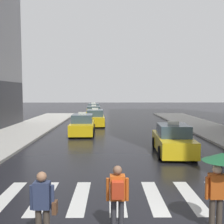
# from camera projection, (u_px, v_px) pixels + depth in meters

# --- Properties ---
(crosswalk_markings) EXTENTS (11.30, 2.80, 0.01)m
(crosswalk_markings) POSITION_uv_depth(u_px,v_px,m) (136.00, 197.00, 8.50)
(crosswalk_markings) COLOR silver
(crosswalk_markings) RESTS_ON ground
(taxi_lead) EXTENTS (2.12, 4.62, 1.80)m
(taxi_lead) POSITION_uv_depth(u_px,v_px,m) (173.00, 140.00, 14.56)
(taxi_lead) COLOR yellow
(taxi_lead) RESTS_ON ground
(taxi_second) EXTENTS (2.02, 4.58, 1.80)m
(taxi_second) POSITION_uv_depth(u_px,v_px,m) (83.00, 125.00, 21.08)
(taxi_second) COLOR yellow
(taxi_second) RESTS_ON ground
(taxi_third) EXTENTS (2.12, 4.62, 1.80)m
(taxi_third) POSITION_uv_depth(u_px,v_px,m) (95.00, 118.00, 26.54)
(taxi_third) COLOR yellow
(taxi_third) RESTS_ON ground
(taxi_fourth) EXTENTS (2.05, 4.60, 1.80)m
(taxi_fourth) POSITION_uv_depth(u_px,v_px,m) (94.00, 113.00, 33.33)
(taxi_fourth) COLOR yellow
(taxi_fourth) RESTS_ON ground
(taxi_fifth) EXTENTS (1.99, 4.57, 1.80)m
(taxi_fifth) POSITION_uv_depth(u_px,v_px,m) (94.00, 110.00, 40.18)
(taxi_fifth) COLOR gold
(taxi_fifth) RESTS_ON ground
(pedestrian_with_umbrella) EXTENTS (0.96, 0.96, 1.94)m
(pedestrian_with_umbrella) POSITION_uv_depth(u_px,v_px,m) (220.00, 170.00, 6.34)
(pedestrian_with_umbrella) COLOR #473D33
(pedestrian_with_umbrella) RESTS_ON ground
(pedestrian_with_backpack) EXTENTS (0.55, 0.43, 1.65)m
(pedestrian_with_backpack) POSITION_uv_depth(u_px,v_px,m) (117.00, 194.00, 6.26)
(pedestrian_with_backpack) COLOR #333338
(pedestrian_with_backpack) RESTS_ON ground
(pedestrian_with_handbag) EXTENTS (0.60, 0.24, 1.65)m
(pedestrian_with_handbag) POSITION_uv_depth(u_px,v_px,m) (43.00, 203.00, 5.82)
(pedestrian_with_handbag) COLOR #473D33
(pedestrian_with_handbag) RESTS_ON ground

